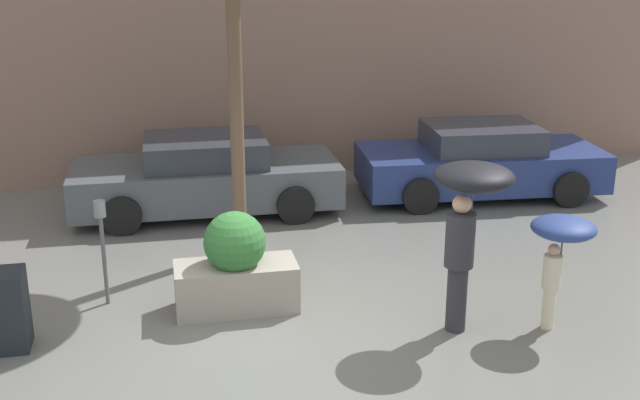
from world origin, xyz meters
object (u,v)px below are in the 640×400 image
Objects in this scene: parked_car_near at (206,177)px; parking_meter at (102,231)px; parked_car_far at (480,162)px; person_child at (561,239)px; person_adult at (469,205)px; planter_box at (236,268)px; newspaper_box at (3,311)px.

parking_meter is (-1.47, -3.28, 0.37)m from parked_car_near.
person_child is at bearing 171.21° from parked_car_far.
parked_car_near is at bearing 98.15° from person_adult.
person_child reaches higher than planter_box.
person_child is at bearing -7.19° from newspaper_box.
person_adult is 1.13m from person_child.
planter_box is 1.66m from parking_meter.
person_adult is 1.46× the size of person_child.
newspaper_box is (-1.03, -0.94, -0.50)m from parking_meter.
parking_meter reaches higher than newspaper_box.
person_adult is 4.32m from parking_meter.
parking_meter is at bearing 139.62° from person_adult.
parked_car_far reaches higher than planter_box.
person_adult is at bearing -151.04° from parked_car_near.
parking_meter is (-5.05, 1.70, -0.13)m from person_child.
parked_car_near and parked_car_far have the same top height.
newspaper_box is at bearing 168.46° from person_child.
planter_box is 0.34× the size of parked_car_far.
person_child is at bearing -31.21° from person_adult.
parked_car_near is at bearing 93.17° from parked_car_far.
newspaper_box is at bearing -137.69° from parking_meter.
parked_car_far reaches higher than newspaper_box.
newspaper_box is at bearing 123.98° from parked_car_far.
newspaper_box is at bearing 153.71° from person_adult.
person_adult is 5.49m from parked_car_near.
parked_car_near is 3.61m from parking_meter.
parked_car_near is at bearing 121.38° from person_child.
parked_car_far is (1.12, 4.91, -0.50)m from person_child.
parked_car_near is (-0.07, 3.76, 0.05)m from planter_box.
newspaper_box is at bearing 150.26° from parked_car_near.
planter_box reaches higher than newspaper_box.
person_adult reaches higher than newspaper_box.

